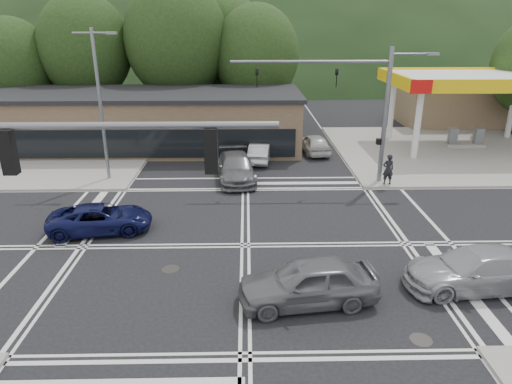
{
  "coord_description": "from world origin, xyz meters",
  "views": [
    {
      "loc": [
        0.1,
        -18.08,
        9.35
      ],
      "look_at": [
        0.54,
        3.0,
        1.4
      ],
      "focal_mm": 32.0,
      "sensor_mm": 36.0,
      "label": 1
    }
  ],
  "objects_px": {
    "car_silver_east": "(476,269)",
    "car_queue_b": "(314,144)",
    "car_queue_a": "(260,152)",
    "car_northbound": "(236,167)",
    "pedestrian": "(388,169)",
    "car_grey_center": "(308,282)",
    "car_blue_west": "(101,218)"
  },
  "relations": [
    {
      "from": "car_northbound",
      "to": "car_grey_center",
      "type": "bearing_deg",
      "value": -83.98
    },
    {
      "from": "car_blue_west",
      "to": "car_grey_center",
      "type": "bearing_deg",
      "value": -133.14
    },
    {
      "from": "car_silver_east",
      "to": "car_queue_b",
      "type": "relative_size",
      "value": 1.26
    },
    {
      "from": "car_queue_a",
      "to": "car_northbound",
      "type": "height_order",
      "value": "car_northbound"
    },
    {
      "from": "car_grey_center",
      "to": "car_northbound",
      "type": "relative_size",
      "value": 0.91
    },
    {
      "from": "car_silver_east",
      "to": "car_northbound",
      "type": "bearing_deg",
      "value": -148.06
    },
    {
      "from": "car_grey_center",
      "to": "car_queue_a",
      "type": "xyz_separation_m",
      "value": [
        -1.19,
        17.33,
        -0.17
      ]
    },
    {
      "from": "car_queue_b",
      "to": "car_silver_east",
      "type": "bearing_deg",
      "value": 93.15
    },
    {
      "from": "car_grey_center",
      "to": "car_northbound",
      "type": "xyz_separation_m",
      "value": [
        -2.77,
        13.41,
        -0.05
      ]
    },
    {
      "from": "car_grey_center",
      "to": "car_silver_east",
      "type": "relative_size",
      "value": 0.92
    },
    {
      "from": "car_queue_a",
      "to": "car_grey_center",
      "type": "bearing_deg",
      "value": 100.4
    },
    {
      "from": "car_queue_a",
      "to": "pedestrian",
      "type": "height_order",
      "value": "pedestrian"
    },
    {
      "from": "car_northbound",
      "to": "pedestrian",
      "type": "xyz_separation_m",
      "value": [
        9.05,
        -1.5,
        0.29
      ]
    },
    {
      "from": "car_queue_a",
      "to": "car_queue_b",
      "type": "distance_m",
      "value": 4.63
    },
    {
      "from": "car_silver_east",
      "to": "pedestrian",
      "type": "xyz_separation_m",
      "value": [
        -0.05,
        11.06,
        0.31
      ]
    },
    {
      "from": "car_silver_east",
      "to": "car_northbound",
      "type": "distance_m",
      "value": 15.51
    },
    {
      "from": "car_queue_b",
      "to": "car_northbound",
      "type": "relative_size",
      "value": 0.78
    },
    {
      "from": "car_blue_west",
      "to": "pedestrian",
      "type": "distance_m",
      "value": 16.36
    },
    {
      "from": "car_silver_east",
      "to": "car_queue_b",
      "type": "distance_m",
      "value": 18.86
    },
    {
      "from": "car_grey_center",
      "to": "car_silver_east",
      "type": "height_order",
      "value": "car_grey_center"
    },
    {
      "from": "car_queue_a",
      "to": "car_silver_east",
      "type": "bearing_deg",
      "value": 120.98
    },
    {
      "from": "pedestrian",
      "to": "car_queue_b",
      "type": "bearing_deg",
      "value": -69.98
    },
    {
      "from": "car_grey_center",
      "to": "car_queue_b",
      "type": "bearing_deg",
      "value": 163.79
    },
    {
      "from": "car_queue_a",
      "to": "car_northbound",
      "type": "xyz_separation_m",
      "value": [
        -1.58,
        -3.92,
        0.12
      ]
    },
    {
      "from": "car_queue_a",
      "to": "car_northbound",
      "type": "bearing_deg",
      "value": 74.49
    },
    {
      "from": "car_grey_center",
      "to": "pedestrian",
      "type": "bearing_deg",
      "value": 144.64
    },
    {
      "from": "car_grey_center",
      "to": "car_queue_b",
      "type": "height_order",
      "value": "car_grey_center"
    },
    {
      "from": "car_grey_center",
      "to": "car_blue_west",
      "type": "bearing_deg",
      "value": -131.41
    },
    {
      "from": "car_blue_west",
      "to": "car_queue_a",
      "type": "relative_size",
      "value": 1.17
    },
    {
      "from": "car_queue_b",
      "to": "car_northbound",
      "type": "distance_m",
      "value": 8.29
    },
    {
      "from": "car_silver_east",
      "to": "car_grey_center",
      "type": "bearing_deg",
      "value": -86.35
    },
    {
      "from": "car_silver_east",
      "to": "car_queue_b",
      "type": "bearing_deg",
      "value": -173.66
    }
  ]
}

